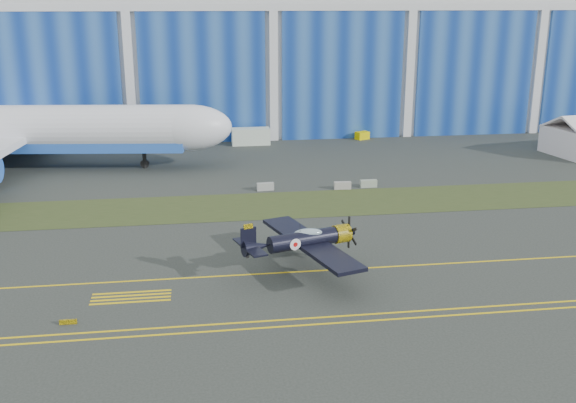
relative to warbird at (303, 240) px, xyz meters
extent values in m
plane|color=#343935|center=(4.18, 4.91, -2.79)|extent=(260.00, 260.00, 0.00)
cube|color=#475128|center=(4.18, 18.91, -2.77)|extent=(260.00, 10.00, 0.02)
cube|color=silver|center=(4.18, 76.91, 12.21)|extent=(220.00, 45.00, 30.00)
cube|color=navy|center=(4.18, 54.11, 7.21)|extent=(220.00, 0.60, 20.00)
cube|color=silver|center=(4.18, 54.06, 17.81)|extent=(220.00, 0.70, 1.20)
cube|color=yellow|center=(4.18, -0.09, -2.78)|extent=(200.00, 0.20, 0.02)
cube|color=yellow|center=(4.18, -9.59, -2.78)|extent=(80.00, 0.20, 0.02)
cube|color=yellow|center=(4.18, -8.59, -2.78)|extent=(80.00, 0.20, 0.02)
cube|color=yellow|center=(-17.82, -7.09, -2.61)|extent=(1.20, 0.15, 0.35)
cube|color=silver|center=(0.19, 51.30, -1.52)|extent=(5.89, 2.39, 2.54)
cube|color=#D9CA00|center=(18.36, 52.83, -2.17)|extent=(2.47, 2.08, 1.23)
cube|color=#949692|center=(-0.43, 25.04, -2.34)|extent=(2.04, 0.76, 0.90)
cube|color=#9F9A95|center=(8.74, 24.21, -2.34)|extent=(2.03, 0.73, 0.90)
cube|color=#909E8B|center=(12.04, 24.63, -2.34)|extent=(2.00, 0.60, 0.90)
camera|label=1|loc=(-8.62, -51.37, 19.06)|focal=42.00mm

